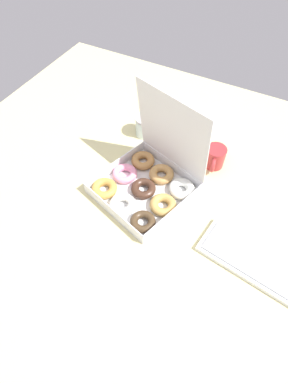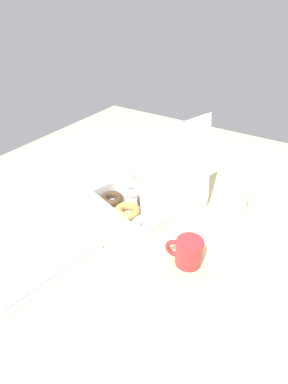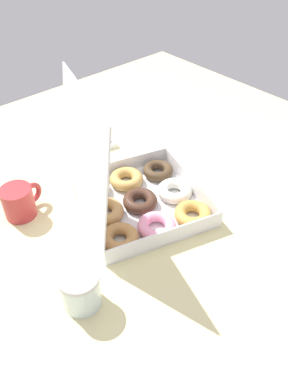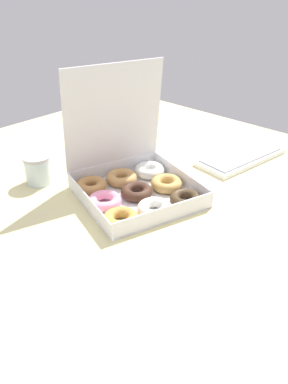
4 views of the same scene
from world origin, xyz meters
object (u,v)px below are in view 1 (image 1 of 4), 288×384
at_px(keyboard, 251,260).
at_px(coffee_mug, 215,157).
at_px(glass_jar, 145,126).
at_px(donut_box, 146,183).

xyz_separation_m(keyboard, coffee_mug, (-0.27, 0.37, 0.04)).
xyz_separation_m(keyboard, glass_jar, (-0.63, 0.41, 0.04)).
distance_m(keyboard, coffee_mug, 0.46).
height_order(keyboard, glass_jar, glass_jar).
height_order(donut_box, coffee_mug, donut_box).
bearing_deg(donut_box, keyboard, -13.54).
relative_size(keyboard, coffee_mug, 3.03).
distance_m(donut_box, coffee_mug, 0.32).
height_order(donut_box, keyboard, donut_box).
distance_m(coffee_mug, glass_jar, 0.36).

